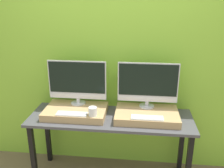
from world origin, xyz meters
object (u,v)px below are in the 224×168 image
(monitor_right, at_px, (148,84))
(mug, at_px, (93,111))
(monitor_left, at_px, (77,81))
(keyboard_right, at_px, (147,118))
(keyboard_left, at_px, (72,114))

(monitor_right, bearing_deg, mug, -153.05)
(monitor_left, height_order, keyboard_right, monitor_left)
(mug, relative_size, keyboard_right, 0.29)
(keyboard_right, bearing_deg, keyboard_left, 180.00)
(mug, relative_size, monitor_right, 0.14)
(monitor_left, bearing_deg, monitor_right, 0.00)
(monitor_left, relative_size, mug, 7.01)
(monitor_left, bearing_deg, keyboard_left, -90.00)
(monitor_left, relative_size, keyboard_left, 2.00)
(keyboard_left, relative_size, mug, 3.51)
(monitor_left, relative_size, monitor_right, 1.00)
(monitor_left, height_order, monitor_right, same)
(mug, height_order, monitor_right, monitor_right)
(monitor_right, bearing_deg, keyboard_left, -160.02)
(mug, xyz_separation_m, keyboard_right, (0.55, 0.00, -0.04))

